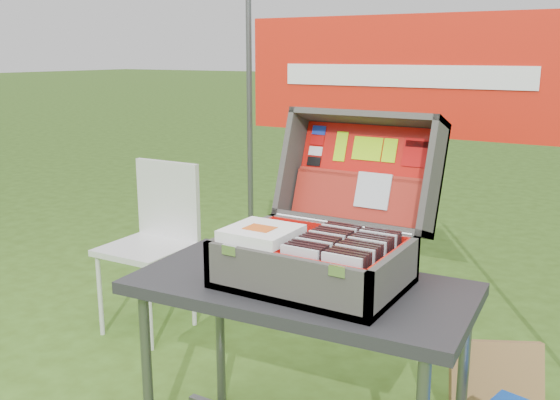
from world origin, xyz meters
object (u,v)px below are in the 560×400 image
Objects in this scene: table at (300,378)px; suitcase at (323,204)px; chair at (145,251)px; cardboard_box at (496,389)px.

table is 1.94× the size of suitcase.
chair reaches higher than cardboard_box.
table is at bearing -159.82° from cardboard_box.
cardboard_box is (1.74, -0.01, -0.25)m from chair.
table is 1.34m from chair.
cardboard_box is at bearing -1.43° from chair.
suitcase reaches higher than cardboard_box.
table reaches higher than cardboard_box.
suitcase reaches higher than table.
cardboard_box is (0.49, 0.50, -0.76)m from suitcase.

